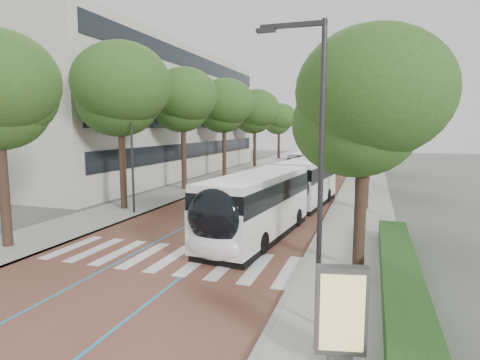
{
  "coord_description": "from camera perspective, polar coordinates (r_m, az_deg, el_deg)",
  "views": [
    {
      "loc": [
        8.05,
        -13.45,
        5.45
      ],
      "look_at": [
        0.77,
        8.55,
        2.4
      ],
      "focal_mm": 30.0,
      "sensor_mm": 36.0,
      "label": 1
    }
  ],
  "objects": [
    {
      "name": "bus_queued_1",
      "position": [
        52.44,
        11.72,
        3.16
      ],
      "size": [
        2.66,
        12.42,
        3.2
      ],
      "rotation": [
        0.0,
        0.0,
        0.01
      ],
      "color": "silver",
      "rests_on": "ground"
    },
    {
      "name": "zebra_crossing",
      "position": [
        17.31,
        -9.86,
        -10.88
      ],
      "size": [
        10.55,
        3.6,
        0.01
      ],
      "color": "silver",
      "rests_on": "ground"
    },
    {
      "name": "bus_queued_0",
      "position": [
        39.02,
        10.37,
        1.75
      ],
      "size": [
        2.94,
        12.48,
        3.2
      ],
      "rotation": [
        0.0,
        0.0,
        -0.03
      ],
      "color": "silver",
      "rests_on": "ground"
    },
    {
      "name": "ground",
      "position": [
        16.59,
        -12.14,
        -11.85
      ],
      "size": [
        160.0,
        160.0,
        0.0
      ],
      "primitive_type": "plane",
      "color": "#51544C",
      "rests_on": "ground"
    },
    {
      "name": "kerb_right",
      "position": [
        53.77,
        15.61,
        1.47
      ],
      "size": [
        0.2,
        140.0,
        0.14
      ],
      "primitive_type": "cube",
      "color": "gray",
      "rests_on": "ground"
    },
    {
      "name": "streetlight_near",
      "position": [
        10.56,
        10.53,
        3.94
      ],
      "size": [
        1.82,
        0.2,
        8.0
      ],
      "color": "#29292B",
      "rests_on": "sidewalk_right"
    },
    {
      "name": "lead_bus",
      "position": [
        23.25,
        5.99,
        -2.0
      ],
      "size": [
        4.34,
        18.55,
        3.2
      ],
      "rotation": [
        0.0,
        0.0,
        -0.1
      ],
      "color": "black",
      "rests_on": "ground"
    },
    {
      "name": "lamp_post_left",
      "position": [
        25.73,
        -15.12,
        4.28
      ],
      "size": [
        0.14,
        0.14,
        8.0
      ],
      "primitive_type": "cylinder",
      "color": "#29292B",
      "rests_on": "sidewalk_left"
    },
    {
      "name": "sidewalk_left",
      "position": [
        55.92,
        2.08,
        1.97
      ],
      "size": [
        4.0,
        140.0,
        0.12
      ],
      "primitive_type": "cube",
      "color": "gray",
      "rests_on": "ground"
    },
    {
      "name": "lane_line_left",
      "position": [
        54.58,
        8.04,
        1.72
      ],
      "size": [
        0.12,
        126.0,
        0.01
      ],
      "primitive_type": "cube",
      "color": "teal",
      "rests_on": "road"
    },
    {
      "name": "road",
      "position": [
        54.32,
        9.7,
        1.65
      ],
      "size": [
        11.0,
        140.0,
        0.02
      ],
      "primitive_type": "cube",
      "color": "brown",
      "rests_on": "ground"
    },
    {
      "name": "kerb_left",
      "position": [
        55.42,
        3.97,
        1.9
      ],
      "size": [
        0.2,
        140.0,
        0.14
      ],
      "primitive_type": "cube",
      "color": "gray",
      "rests_on": "ground"
    },
    {
      "name": "sidewalk_right",
      "position": [
        53.72,
        17.64,
        1.39
      ],
      "size": [
        4.0,
        140.0,
        0.12
      ],
      "primitive_type": "cube",
      "color": "gray",
      "rests_on": "ground"
    },
    {
      "name": "office_building",
      "position": [
        49.78,
        -15.46,
        9.02
      ],
      "size": [
        18.11,
        40.0,
        14.0
      ],
      "color": "#9C9A91",
      "rests_on": "ground"
    },
    {
      "name": "trees_right",
      "position": [
        35.59,
        17.93,
        8.09
      ],
      "size": [
        5.9,
        47.51,
        9.22
      ],
      "color": "black",
      "rests_on": "ground"
    },
    {
      "name": "streetlight_far",
      "position": [
        35.48,
        16.1,
        6.19
      ],
      "size": [
        1.82,
        0.2,
        8.0
      ],
      "color": "#29292B",
      "rests_on": "sidewalk_right"
    },
    {
      "name": "trees_left",
      "position": [
        41.88,
        -3.56,
        9.98
      ],
      "size": [
        6.27,
        60.28,
        10.24
      ],
      "color": "black",
      "rests_on": "ground"
    },
    {
      "name": "ad_panel",
      "position": [
        9.57,
        14.15,
        -18.14
      ],
      "size": [
        1.16,
        0.54,
        2.34
      ],
      "rotation": [
        0.0,
        0.0,
        0.21
      ],
      "color": "#59595B",
      "rests_on": "sidewalk_right"
    },
    {
      "name": "hedge",
      "position": [
        14.36,
        21.93,
        -13.15
      ],
      "size": [
        1.2,
        14.0,
        0.8
      ],
      "primitive_type": "cube",
      "color": "#163E15",
      "rests_on": "sidewalk_right"
    },
    {
      "name": "lane_line_right",
      "position": [
        54.11,
        11.38,
        1.6
      ],
      "size": [
        0.12,
        126.0,
        0.01
      ],
      "primitive_type": "cube",
      "color": "teal",
      "rests_on": "road"
    }
  ]
}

